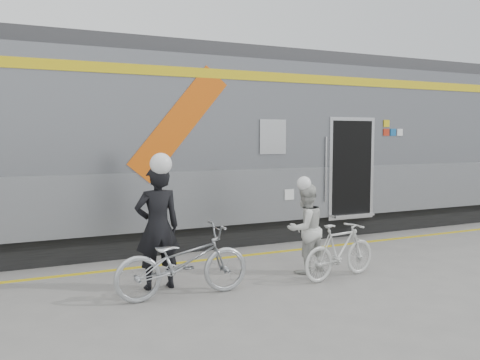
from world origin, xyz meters
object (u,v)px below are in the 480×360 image
woman (305,229)px  bicycle_right (340,251)px  bicycle_left (183,261)px  man (157,227)px

woman → bicycle_right: 0.69m
bicycle_right → bicycle_left: bearing=76.7°
man → woman: man is taller
woman → man: bearing=-13.5°
man → bicycle_left: size_ratio=0.95×
bicycle_left → woman: woman is taller
man → bicycle_right: 2.90m
man → bicycle_right: man is taller
man → bicycle_left: (0.20, -0.55, -0.41)m
bicycle_left → woman: 2.31m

